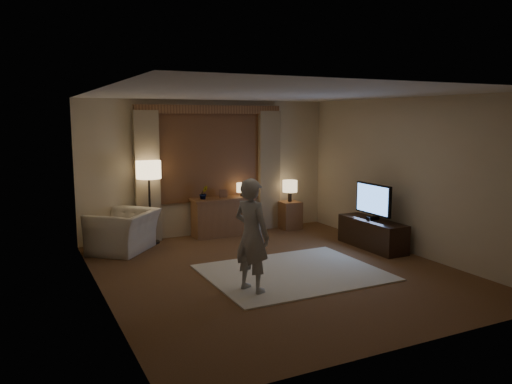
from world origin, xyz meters
TOP-DOWN VIEW (x-y plane):
  - room at (0.00, 0.50)m, footprint 5.04×5.54m
  - rug at (0.17, -0.19)m, footprint 2.50×2.00m
  - sideboard at (0.18, 2.50)m, footprint 1.20×0.40m
  - picture_frame at (0.18, 2.50)m, footprint 0.16×0.02m
  - plant at (-0.22, 2.50)m, footprint 0.17×0.13m
  - table_lamp_sideboard at (0.58, 2.50)m, footprint 0.22×0.22m
  - floor_lamp at (-1.26, 2.50)m, footprint 0.44×0.44m
  - armchair at (-1.81, 2.15)m, footprint 1.41×1.42m
  - side_table at (1.63, 2.45)m, footprint 0.40×0.40m
  - table_lamp_side at (1.63, 2.45)m, footprint 0.30×0.30m
  - tv_stand at (2.15, 0.46)m, footprint 0.45×1.40m
  - tv at (2.15, 0.46)m, footprint 0.22×0.88m
  - person at (-0.72, -0.62)m, footprint 0.54×0.64m

SIDE VIEW (x-z plane):
  - rug at x=0.17m, z-range 0.00..0.02m
  - tv_stand at x=2.15m, z-range 0.00..0.50m
  - side_table at x=1.63m, z-range 0.00..0.56m
  - armchair at x=-1.81m, z-range 0.00..0.70m
  - sideboard at x=0.18m, z-range 0.00..0.70m
  - person at x=-0.72m, z-range 0.02..1.51m
  - picture_frame at x=0.18m, z-range 0.70..0.90m
  - plant at x=-0.22m, z-range 0.70..1.00m
  - tv at x=2.15m, z-range 0.53..1.17m
  - table_lamp_side at x=1.63m, z-range 0.65..1.09m
  - table_lamp_sideboard at x=0.58m, z-range 0.75..1.05m
  - floor_lamp at x=-1.26m, z-range 0.51..2.02m
  - room at x=0.00m, z-range 0.01..2.65m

